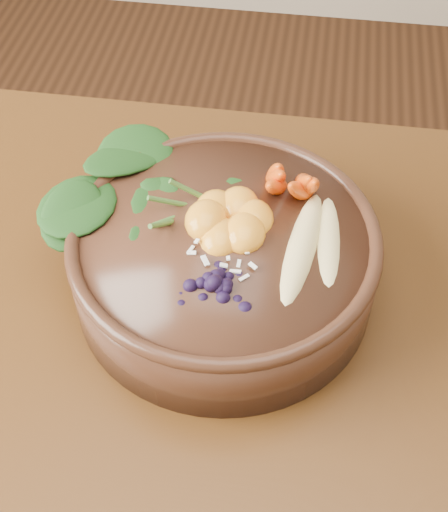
% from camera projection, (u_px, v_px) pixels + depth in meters
% --- Properties ---
extents(dining_table, '(1.60, 0.90, 0.75)m').
position_uv_depth(dining_table, '(316.00, 470.00, 0.72)').
color(dining_table, '#331C0C').
rests_on(dining_table, ground).
extents(stoneware_bowl, '(0.32, 0.32, 0.08)m').
position_uv_depth(stoneware_bowl, '(224.00, 262.00, 0.73)').
color(stoneware_bowl, '#402315').
rests_on(stoneware_bowl, dining_table).
extents(kale_heap, '(0.21, 0.19, 0.05)m').
position_uv_depth(kale_heap, '(189.00, 168.00, 0.72)').
color(kale_heap, '#1C4217').
rests_on(kale_heap, stoneware_bowl).
extents(carrot_cluster, '(0.07, 0.07, 0.09)m').
position_uv_depth(carrot_cluster, '(293.00, 153.00, 0.71)').
color(carrot_cluster, '#DE460D').
rests_on(carrot_cluster, stoneware_bowl).
extents(banana_halves, '(0.07, 0.17, 0.03)m').
position_uv_depth(banana_halves, '(317.00, 233.00, 0.68)').
color(banana_halves, '#E0CC84').
rests_on(banana_halves, stoneware_bowl).
extents(mandarin_cluster, '(0.09, 0.10, 0.03)m').
position_uv_depth(mandarin_cluster, '(230.00, 209.00, 0.69)').
color(mandarin_cluster, orange).
rests_on(mandarin_cluster, stoneware_bowl).
extents(blueberry_pile, '(0.15, 0.11, 0.04)m').
position_uv_depth(blueberry_pile, '(215.00, 271.00, 0.64)').
color(blueberry_pile, black).
rests_on(blueberry_pile, stoneware_bowl).
extents(coconut_flakes, '(0.10, 0.08, 0.01)m').
position_uv_depth(coconut_flakes, '(222.00, 248.00, 0.68)').
color(coconut_flakes, white).
rests_on(coconut_flakes, stoneware_bowl).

